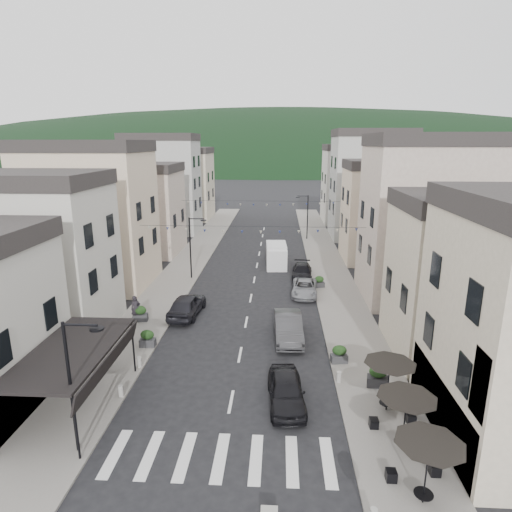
{
  "coord_description": "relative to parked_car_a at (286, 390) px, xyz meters",
  "views": [
    {
      "loc": [
        2.34,
        -13.05,
        12.82
      ],
      "look_at": [
        0.4,
        21.8,
        3.5
      ],
      "focal_mm": 30.0,
      "sensor_mm": 36.0,
      "label": 1
    }
  ],
  "objects": [
    {
      "name": "parked_car_d",
      "position": [
        1.8,
        20.72,
        -0.08
      ],
      "size": [
        2.11,
        4.71,
        1.34
      ],
      "primitive_type": "imported",
      "rotation": [
        0.0,
        0.0,
        -0.05
      ],
      "color": "black",
      "rests_on": "ground"
    },
    {
      "name": "sidewalk_right",
      "position": [
        4.7,
        26.0,
        -0.69
      ],
      "size": [
        4.0,
        76.0,
        0.12
      ],
      "primitive_type": "cube",
      "color": "slate",
      "rests_on": "ground"
    },
    {
      "name": "bunting_far",
      "position": [
        -2.8,
        32.0,
        4.9
      ],
      "size": [
        19.0,
        0.28,
        0.62
      ],
      "color": "black",
      "rests_on": "ground"
    },
    {
      "name": "parked_car_a",
      "position": [
        0.0,
        0.0,
        0.0
      ],
      "size": [
        2.09,
        4.52,
        1.5
      ],
      "primitive_type": "imported",
      "rotation": [
        0.0,
        0.0,
        0.07
      ],
      "color": "black",
      "rests_on": "ground"
    },
    {
      "name": "buildings_row_left",
      "position": [
        -17.3,
        31.75,
        5.37
      ],
      "size": [
        10.2,
        54.16,
        14.0
      ],
      "color": "beige",
      "rests_on": "ground"
    },
    {
      "name": "bollards",
      "position": [
        -2.8,
        -0.5,
        -0.33
      ],
      "size": [
        11.66,
        10.26,
        0.6
      ],
      "color": "gray",
      "rests_on": "ground"
    },
    {
      "name": "parked_car_b",
      "position": [
        0.24,
        7.43,
        0.09
      ],
      "size": [
        2.0,
        5.16,
        1.68
      ],
      "primitive_type": "imported",
      "rotation": [
        0.0,
        0.0,
        0.04
      ],
      "color": "#333335",
      "rests_on": "ground"
    },
    {
      "name": "pedestrian_b",
      "position": [
        -10.98,
        9.98,
        0.16
      ],
      "size": [
        0.88,
        0.74,
        1.59
      ],
      "primitive_type": "imported",
      "rotation": [
        0.0,
        0.0,
        -0.2
      ],
      "color": "black",
      "rests_on": "sidewalk_left"
    },
    {
      "name": "streetlamp_left_near",
      "position": [
        -8.62,
        -4.0,
        2.95
      ],
      "size": [
        1.7,
        0.56,
        6.0
      ],
      "color": "black",
      "rests_on": "ground"
    },
    {
      "name": "parked_car_e",
      "position": [
        -7.4,
        11.01,
        0.1
      ],
      "size": [
        2.44,
        5.13,
        1.69
      ],
      "primitive_type": "imported",
      "rotation": [
        0.0,
        0.0,
        3.05
      ],
      "color": "black",
      "rests_on": "ground"
    },
    {
      "name": "planter_la",
      "position": [
        -8.8,
        5.59,
        -0.09
      ],
      "size": [
        1.0,
        0.56,
        1.12
      ],
      "rotation": [
        0.0,
        0.0,
        0.0
      ],
      "color": "#333336",
      "rests_on": "sidewalk_left"
    },
    {
      "name": "sidewalk_left",
      "position": [
        -10.3,
        26.0,
        -0.69
      ],
      "size": [
        4.0,
        76.0,
        0.12
      ],
      "primitive_type": "cube",
      "color": "slate",
      "rests_on": "ground"
    },
    {
      "name": "planter_rb",
      "position": [
        3.2,
        4.18,
        -0.1
      ],
      "size": [
        1.04,
        0.67,
        1.09
      ],
      "rotation": [
        0.0,
        0.0,
        0.15
      ],
      "color": "#323234",
      "rests_on": "sidewalk_right"
    },
    {
      "name": "ground",
      "position": [
        -2.8,
        -6.0,
        -0.75
      ],
      "size": [
        700.0,
        700.0,
        0.0
      ],
      "primitive_type": "plane",
      "color": "black",
      "rests_on": "ground"
    },
    {
      "name": "hill_backdrop",
      "position": [
        -2.8,
        294.0,
        -0.75
      ],
      "size": [
        640.0,
        360.0,
        70.0
      ],
      "primitive_type": "ellipsoid",
      "color": "black",
      "rests_on": "ground"
    },
    {
      "name": "parked_car_c",
      "position": [
        1.79,
        16.06,
        -0.11
      ],
      "size": [
        2.44,
        4.73,
        1.28
      ],
      "primitive_type": "imported",
      "rotation": [
        0.0,
        0.0,
        -0.07
      ],
      "color": "gray",
      "rests_on": "ground"
    },
    {
      "name": "streetlamp_left_far",
      "position": [
        -8.62,
        20.0,
        2.95
      ],
      "size": [
        1.7,
        0.56,
        6.0
      ],
      "color": "black",
      "rests_on": "ground"
    },
    {
      "name": "planter_ra",
      "position": [
        4.93,
        1.67,
        -0.02
      ],
      "size": [
        1.21,
        0.8,
        1.25
      ],
      "rotation": [
        0.0,
        0.0,
        -0.18
      ],
      "color": "#28282A",
      "rests_on": "sidewalk_right"
    },
    {
      "name": "pedestrian_a",
      "position": [
        -10.82,
        9.46,
        0.34
      ],
      "size": [
        0.84,
        0.78,
        1.94
      ],
      "primitive_type": "imported",
      "rotation": [
        0.0,
        0.0,
        0.58
      ],
      "color": "black",
      "rests_on": "sidewalk_left"
    },
    {
      "name": "buildings_row_right",
      "position": [
        11.7,
        30.59,
        5.57
      ],
      "size": [
        10.2,
        54.16,
        14.5
      ],
      "color": "#B5A890",
      "rests_on": "ground"
    },
    {
      "name": "planter_rc",
      "position": [
        3.2,
        17.86,
        -0.12
      ],
      "size": [
        1.04,
        0.76,
        1.04
      ],
      "rotation": [
        0.0,
        0.0,
        0.29
      ],
      "color": "#29292B",
      "rests_on": "sidewalk_right"
    },
    {
      "name": "boutique_awning",
      "position": [
        -10.05,
        -1.0,
        2.37
      ],
      "size": [
        3.77,
        7.5,
        3.28
      ],
      "color": "black",
      "rests_on": "ground"
    },
    {
      "name": "cafe_terrace",
      "position": [
        4.9,
        -3.2,
        1.61
      ],
      "size": [
        2.5,
        8.1,
        2.53
      ],
      "color": "black",
      "rests_on": "ground"
    },
    {
      "name": "bunting_near",
      "position": [
        -2.8,
        16.0,
        4.9
      ],
      "size": [
        19.0,
        0.28,
        0.62
      ],
      "color": "black",
      "rests_on": "ground"
    },
    {
      "name": "delivery_van",
      "position": [
        -0.75,
        25.14,
        0.48
      ],
      "size": [
        2.31,
        5.33,
        2.51
      ],
      "rotation": [
        0.0,
        0.0,
        0.05
      ],
      "color": "silver",
      "rests_on": "ground"
    },
    {
      "name": "streetlamp_right_far",
      "position": [
        3.02,
        38.0,
        2.95
      ],
      "size": [
        1.7,
        0.56,
        6.0
      ],
      "color": "black",
      "rests_on": "ground"
    },
    {
      "name": "planter_lb",
      "position": [
        -10.55,
        9.56,
        -0.06
      ],
      "size": [
        1.11,
        0.72,
        1.17
      ],
      "rotation": [
        0.0,
        0.0,
        0.14
      ],
      "color": "#2E2E30",
      "rests_on": "sidewalk_left"
    }
  ]
}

